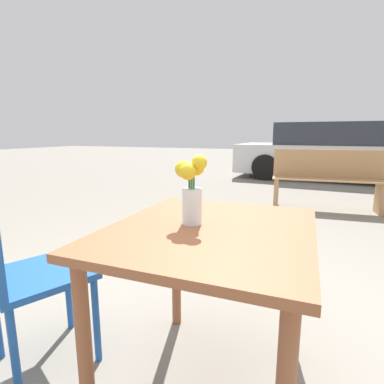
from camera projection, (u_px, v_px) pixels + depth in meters
table_front at (211, 254)px, 1.17m from camera, size 0.77×0.88×0.72m
flower_vase at (191, 191)px, 1.15m from camera, size 0.13×0.13×0.27m
cafe_chair at (20, 267)px, 1.30m from camera, size 0.53×0.53×0.88m
bench_middle at (326, 178)px, 4.27m from camera, size 1.50×0.49×0.85m
parked_car at (326, 152)px, 7.23m from camera, size 4.14×2.05×1.33m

